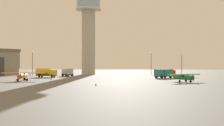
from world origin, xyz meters
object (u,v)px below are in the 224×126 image
Objects in this scene: airplane_orange at (22,75)px; traffic_cone_near_right at (96,84)px; control_tower at (88,28)px; truck_box_silver at (67,72)px; truck_fuel_tanker_yellow at (46,72)px; light_post_east at (182,63)px; light_post_centre at (32,61)px; light_post_west at (151,62)px; truck_box_teal at (164,73)px; traffic_cone_near_left at (51,79)px; airplane_green at (183,77)px.

traffic_cone_near_right is at bearing -134.98° from airplane_orange.
control_tower is 27.76m from truck_box_silver.
light_post_east reaches higher than truck_fuel_tanker_yellow.
traffic_cone_near_right is (29.65, -55.34, -5.19)m from light_post_centre.
control_tower is at bearing 163.15° from light_post_west.
light_post_centre is (-10.06, 40.36, 4.05)m from airplane_orange.
control_tower reaches higher than truck_box_teal.
airplane_orange is 61.71m from light_post_east.
control_tower reaches higher than airplane_orange.
control_tower is 41.57m from light_post_east.
light_post_centre reaches higher than truck_box_teal.
traffic_cone_near_left is at bearing -29.33° from truck_box_silver.
airplane_orange is 24.68m from traffic_cone_near_right.
airplane_orange is 1.52× the size of truck_fuel_tanker_yellow.
control_tower is 6.14× the size of truck_box_silver.
truck_box_teal reaches higher than traffic_cone_near_right.
airplane_green is at bearing -87.00° from light_post_west.
light_post_west is at bearing 39.56° from truck_fuel_tanker_yellow.
light_post_west reaches higher than light_post_east.
traffic_cone_near_right is (19.59, -14.98, -1.14)m from airplane_orange.
truck_box_teal is at bearing 150.67° from airplane_green.
traffic_cone_near_left is (0.36, -24.96, -1.27)m from truck_box_silver.
light_post_west is 1.14× the size of light_post_east.
truck_fuel_tanker_yellow is at bearing -108.78° from control_tower.
control_tower reaches higher than traffic_cone_near_right.
truck_fuel_tanker_yellow is 40.77m from traffic_cone_near_right.
light_post_centre is (-57.52, 1.06, 0.70)m from light_post_east.
light_post_east is at bearing 38.60° from traffic_cone_near_left.
light_post_centre is 16.17× the size of traffic_cone_near_left.
airplane_green is at bearing -25.07° from truck_fuel_tanker_yellow.
airplane_orange is 17.98× the size of traffic_cone_near_left.
traffic_cone_near_right is (-17.79, -31.82, -1.31)m from truck_box_teal.
control_tower is at bearing 173.96° from airplane_green.
control_tower is 3.97× the size of light_post_centre.
light_post_centre reaches higher than airplane_orange.
traffic_cone_near_right is at bearing -56.55° from traffic_cone_near_left.
light_post_west is (-1.07, 26.52, 3.76)m from truck_box_teal.
light_post_west is 15.77× the size of traffic_cone_near_left.
truck_fuel_tanker_yellow is at bearing 118.22° from traffic_cone_near_right.
traffic_cone_near_right is (14.22, -45.95, -1.28)m from truck_box_silver.
control_tower is 30.55m from light_post_west.
light_post_east is (36.86, -11.84, -15.13)m from control_tower.
light_post_centre is (-46.37, -3.00, 0.12)m from light_post_west.
control_tower is 47.22m from truck_box_teal.
truck_box_silver is 34.99m from truck_box_teal.
truck_fuel_tanker_yellow is 22.37m from light_post_centre.
truck_fuel_tanker_yellow reaches higher than truck_box_teal.
truck_fuel_tanker_yellow is (-38.46, 24.68, 0.37)m from airplane_green.
traffic_cone_near_right is (-16.72, -58.34, -5.07)m from light_post_west.
airplane_orange is 20.93m from truck_fuel_tanker_yellow.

